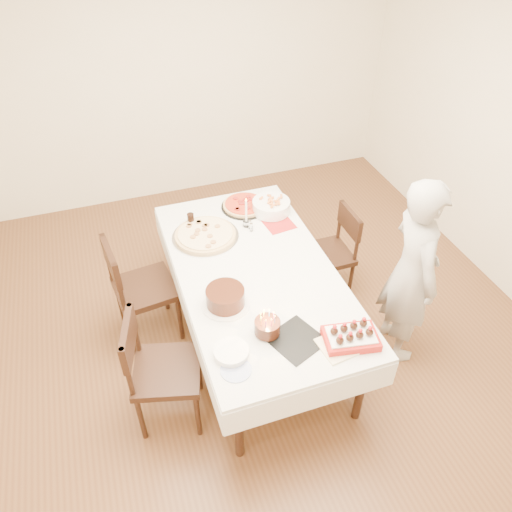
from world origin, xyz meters
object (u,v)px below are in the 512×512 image
object	(u,v)px
taper_candle	(246,212)
cola_glass	(191,219)
pasta_bowl	(271,206)
strawberry_box	(351,337)
chair_right_savory	(327,254)
dining_table	(256,306)
layer_cake	(225,297)
person	(412,272)
chair_left_dessert	(167,371)
pizza_pepperoni	(244,205)
pizza_white	(205,235)
birthday_cake	(267,323)
chair_left_savory	(145,288)

from	to	relation	value
taper_candle	cola_glass	bearing A→B (deg)	158.56
pasta_bowl	strawberry_box	world-z (taller)	pasta_bowl
chair_right_savory	cola_glass	size ratio (longest dim) A/B	8.09
dining_table	strawberry_box	distance (m)	1.00
cola_glass	layer_cake	xyz separation A→B (m)	(0.01, -0.99, 0.01)
person	cola_glass	bearing A→B (deg)	57.86
dining_table	chair_right_savory	bearing A→B (deg)	23.79
chair_left_dessert	person	distance (m)	1.88
pizza_pepperoni	strawberry_box	xyz separation A→B (m)	(0.17, -1.67, 0.02)
chair_right_savory	person	bearing A→B (deg)	-70.02
dining_table	pizza_white	world-z (taller)	pizza_white
person	birthday_cake	xyz separation A→B (m)	(-1.19, -0.18, 0.06)
person	pizza_pepperoni	distance (m)	1.53
person	pasta_bowl	bearing A→B (deg)	39.59
chair_left_savory	pizza_white	world-z (taller)	chair_left_savory
chair_left_dessert	strawberry_box	world-z (taller)	chair_left_dessert
dining_table	strawberry_box	xyz separation A→B (m)	(0.35, -0.84, 0.42)
pizza_white	pasta_bowl	bearing A→B (deg)	14.22
person	pizza_pepperoni	world-z (taller)	person
dining_table	chair_right_savory	xyz separation A→B (m)	(0.78, 0.34, 0.05)
pizza_white	pizza_pepperoni	size ratio (longest dim) A/B	1.33
chair_right_savory	cola_glass	xyz separation A→B (m)	(-1.10, 0.38, 0.37)
pizza_pepperoni	pasta_bowl	distance (m)	0.24
chair_left_dessert	birthday_cake	world-z (taller)	chair_left_dessert
layer_cake	person	bearing A→B (deg)	-6.77
strawberry_box	dining_table	bearing A→B (deg)	112.49
layer_cake	strawberry_box	xyz separation A→B (m)	(0.66, -0.58, -0.02)
pasta_bowl	taper_candle	size ratio (longest dim) A/B	1.15
chair_right_savory	person	xyz separation A→B (m)	(0.28, -0.77, 0.36)
pizza_pepperoni	cola_glass	xyz separation A→B (m)	(-0.50, -0.10, 0.03)
chair_left_dessert	cola_glass	distance (m)	1.33
cola_glass	pasta_bowl	bearing A→B (deg)	-3.77
chair_left_dessert	taper_candle	world-z (taller)	taper_candle
layer_cake	strawberry_box	distance (m)	0.88
pizza_pepperoni	layer_cake	xyz separation A→B (m)	(-0.49, -1.09, 0.04)
pasta_bowl	dining_table	bearing A→B (deg)	-118.60
pizza_pepperoni	pasta_bowl	world-z (taller)	pasta_bowl
person	cola_glass	distance (m)	1.80
chair_left_dessert	pizza_white	bearing A→B (deg)	-103.71
pizza_white	birthday_cake	distance (m)	1.13
dining_table	pizza_pepperoni	xyz separation A→B (m)	(0.18, 0.82, 0.40)
chair_left_dessert	chair_right_savory	bearing A→B (deg)	-137.64
pizza_white	chair_right_savory	bearing A→B (deg)	-9.84
chair_right_savory	chair_left_dessert	bearing A→B (deg)	-152.85
person	birthday_cake	distance (m)	1.20
chair_right_savory	cola_glass	distance (m)	1.22
chair_left_dessert	birthday_cake	distance (m)	0.77
chair_left_savory	cola_glass	distance (m)	0.68
chair_right_savory	pasta_bowl	distance (m)	0.65
person	chair_left_savory	bearing A→B (deg)	74.63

